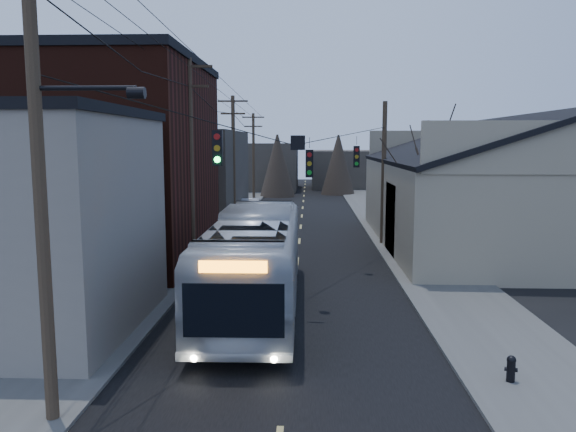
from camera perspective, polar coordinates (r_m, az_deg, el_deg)
name	(u,v)px	position (r m, az deg, el deg)	size (l,w,h in m)	color
road_surface	(300,231)	(38.90, 1.26, -1.54)	(9.00, 110.00, 0.02)	black
sidewalk_left	(207,230)	(39.53, -8.21, -1.40)	(4.00, 110.00, 0.12)	#474744
sidewalk_right	(395,231)	(39.33, 10.77, -1.50)	(4.00, 110.00, 0.12)	#474744
building_clapboard	(9,225)	(20.05, -26.45, -0.78)	(8.00, 8.00, 7.00)	slate
building_brick	(102,164)	(30.34, -18.35, 5.01)	(10.00, 12.00, 10.00)	black
building_left_far	(183,175)	(45.62, -10.65, 4.07)	(9.00, 14.00, 7.00)	#39332D
warehouse	(519,201)	(35.81, 22.43, 1.45)	(16.16, 20.60, 7.73)	gray
building_far_left	(259,166)	(73.77, -2.98, 5.06)	(10.00, 12.00, 6.00)	#39332D
building_far_right	(355,169)	(78.76, 6.85, 4.80)	(12.00, 14.00, 5.00)	#39332D
bare_tree	(426,193)	(29.13, 13.86, 2.32)	(0.40, 0.40, 7.20)	black
utility_lines	(245,162)	(32.79, -4.35, 5.44)	(11.24, 45.28, 10.50)	#382B1E
bus	(255,261)	(20.71, -3.36, -4.55)	(3.02, 12.89, 3.59)	#AEB4BB
parked_car	(250,208)	(46.54, -3.89, 0.85)	(1.58, 4.54, 1.50)	#B5B7BE
fire_hydrant	(511,368)	(15.67, 21.72, -14.12)	(0.33, 0.23, 0.68)	black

